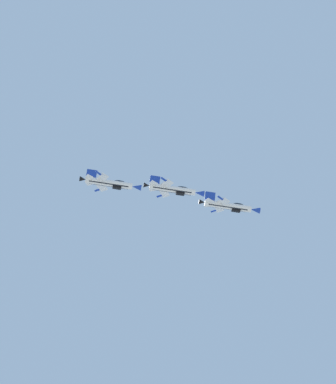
# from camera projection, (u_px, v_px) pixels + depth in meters

# --- Properties ---
(fighter_jet_lead) EXTENTS (13.57, 10.80, 7.50)m
(fighter_jet_lead) POSITION_uv_depth(u_px,v_px,m) (229.00, 206.00, 165.40)
(fighter_jet_lead) COLOR white
(fighter_jet_left_wing) EXTENTS (13.57, 11.04, 6.86)m
(fighter_jet_left_wing) POSITION_uv_depth(u_px,v_px,m) (173.00, 189.00, 167.55)
(fighter_jet_left_wing) COLOR white
(fighter_jet_right_wing) EXTENTS (13.57, 11.02, 6.91)m
(fighter_jet_right_wing) POSITION_uv_depth(u_px,v_px,m) (110.00, 183.00, 165.38)
(fighter_jet_right_wing) COLOR white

